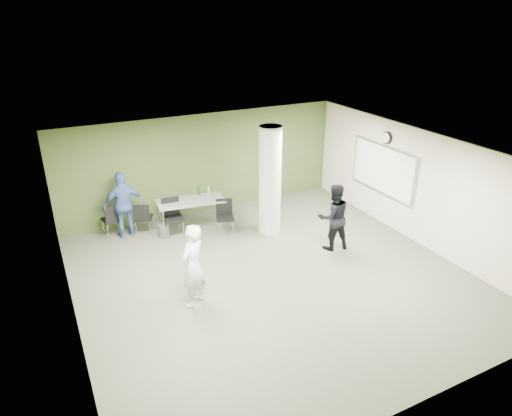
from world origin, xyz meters
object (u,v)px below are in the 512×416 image
man_black (333,217)px  man_blue (124,205)px  chair_back_left (112,218)px  woman_white (193,266)px  folding_table (191,202)px

man_black → man_blue: man_blue is taller
chair_back_left → woman_white: (0.85, -3.70, 0.35)m
chair_back_left → man_black: man_black is taller
chair_back_left → woman_white: 3.81m
woman_white → man_black: size_ratio=1.05×
folding_table → man_blue: bearing=175.7°
woman_white → man_blue: man_blue is taller
woman_white → man_black: woman_white is taller
folding_table → man_blue: size_ratio=1.03×
folding_table → man_black: 3.68m
chair_back_left → man_black: size_ratio=0.54×
folding_table → woman_white: bearing=-101.4°
woman_white → man_black: (3.76, 0.69, -0.04)m
folding_table → man_black: size_ratio=1.09×
woman_white → folding_table: bearing=-144.7°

